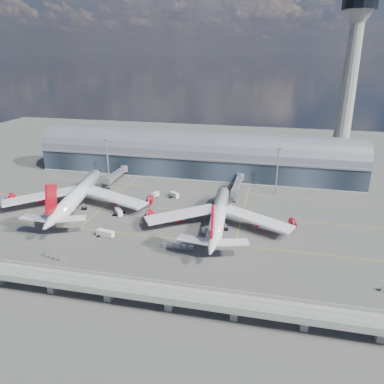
% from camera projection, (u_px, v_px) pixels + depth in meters
% --- Properties ---
extents(ground, '(500.00, 500.00, 0.00)m').
position_uv_depth(ground, '(160.00, 226.00, 169.31)').
color(ground, '#474744').
rests_on(ground, ground).
extents(taxi_lines, '(200.00, 80.12, 0.01)m').
position_uv_depth(taxi_lines, '(173.00, 208.00, 189.47)').
color(taxi_lines, gold).
rests_on(taxi_lines, ground).
extents(terminal, '(200.00, 30.00, 28.00)m').
position_uv_depth(terminal, '(197.00, 157.00, 236.41)').
color(terminal, '#1C252F').
rests_on(terminal, ground).
extents(control_tower, '(19.00, 19.00, 103.00)m').
position_uv_depth(control_tower, '(347.00, 94.00, 209.02)').
color(control_tower, gray).
rests_on(control_tower, ground).
extents(guideway, '(220.00, 8.50, 7.20)m').
position_uv_depth(guideway, '(107.00, 286.00, 117.29)').
color(guideway, gray).
rests_on(guideway, ground).
extents(floodlight_mast_left, '(3.00, 0.70, 25.70)m').
position_uv_depth(floodlight_mast_left, '(108.00, 159.00, 225.06)').
color(floodlight_mast_left, gray).
rests_on(floodlight_mast_left, ground).
extents(floodlight_mast_right, '(3.00, 0.70, 25.70)m').
position_uv_depth(floodlight_mast_right, '(277.00, 170.00, 204.22)').
color(floodlight_mast_right, gray).
rests_on(floodlight_mast_right, ground).
extents(airliner_left, '(75.30, 79.26, 24.23)m').
position_uv_depth(airliner_left, '(77.00, 195.00, 186.49)').
color(airliner_left, white).
rests_on(airliner_left, ground).
extents(airliner_right, '(68.48, 71.59, 22.70)m').
position_uv_depth(airliner_right, '(219.00, 216.00, 166.11)').
color(airliner_right, white).
rests_on(airliner_right, ground).
extents(jet_bridge_left, '(4.40, 28.00, 7.25)m').
position_uv_depth(jet_bridge_left, '(117.00, 174.00, 224.99)').
color(jet_bridge_left, gray).
rests_on(jet_bridge_left, ground).
extents(jet_bridge_right, '(4.40, 32.00, 7.25)m').
position_uv_depth(jet_bridge_right, '(238.00, 184.00, 208.07)').
color(jet_bridge_right, gray).
rests_on(jet_bridge_right, ground).
extents(service_truck_0, '(5.98, 6.80, 2.84)m').
position_uv_depth(service_truck_0, '(119.00, 212.00, 180.95)').
color(service_truck_0, white).
rests_on(service_truck_0, ground).
extents(service_truck_1, '(5.07, 2.82, 2.83)m').
position_uv_depth(service_truck_1, '(70.00, 208.00, 185.26)').
color(service_truck_1, white).
rests_on(service_truck_1, ground).
extents(service_truck_2, '(8.20, 3.65, 2.87)m').
position_uv_depth(service_truck_2, '(105.00, 233.00, 159.53)').
color(service_truck_2, white).
rests_on(service_truck_2, ground).
extents(service_truck_3, '(4.58, 5.31, 2.48)m').
position_uv_depth(service_truck_3, '(207.00, 229.00, 163.82)').
color(service_truck_3, white).
rests_on(service_truck_3, ground).
extents(service_truck_4, '(3.07, 4.98, 2.69)m').
position_uv_depth(service_truck_4, '(156.00, 195.00, 202.86)').
color(service_truck_4, white).
rests_on(service_truck_4, ground).
extents(service_truck_5, '(6.09, 5.15, 2.82)m').
position_uv_depth(service_truck_5, '(174.00, 195.00, 202.30)').
color(service_truck_5, white).
rests_on(service_truck_5, ground).
extents(cargo_train_0, '(9.91, 3.94, 1.64)m').
position_uv_depth(cargo_train_0, '(55.00, 256.00, 142.91)').
color(cargo_train_0, gray).
rests_on(cargo_train_0, ground).
extents(cargo_train_1, '(13.23, 1.93, 1.75)m').
position_uv_depth(cargo_train_1, '(178.00, 247.00, 149.92)').
color(cargo_train_1, gray).
rests_on(cargo_train_1, ground).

